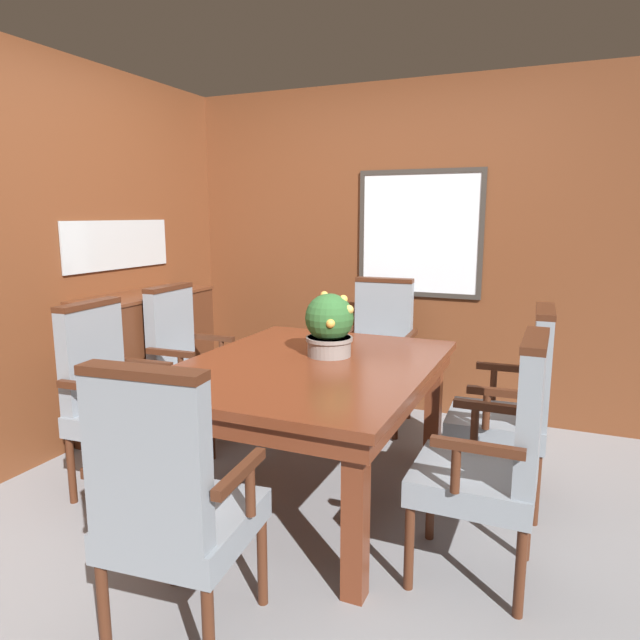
% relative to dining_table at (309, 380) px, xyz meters
% --- Properties ---
extents(ground_plane, '(14.00, 14.00, 0.00)m').
position_rel_dining_table_xyz_m(ground_plane, '(-0.05, -0.24, -0.64)').
color(ground_plane, gray).
extents(wall_back, '(7.20, 0.08, 2.45)m').
position_rel_dining_table_xyz_m(wall_back, '(-0.04, 1.61, 0.58)').
color(wall_back, brown).
rests_on(wall_back, ground_plane).
extents(wall_left, '(0.08, 7.20, 2.45)m').
position_rel_dining_table_xyz_m(wall_left, '(-1.68, -0.23, 0.58)').
color(wall_left, brown).
rests_on(wall_left, ground_plane).
extents(dining_table, '(1.24, 1.61, 0.74)m').
position_rel_dining_table_xyz_m(dining_table, '(0.00, 0.00, 0.00)').
color(dining_table, maroon).
rests_on(dining_table, ground_plane).
extents(chair_left_near, '(0.51, 0.53, 1.04)m').
position_rel_dining_table_xyz_m(chair_left_near, '(-0.99, -0.36, -0.09)').
color(chair_left_near, '#472314').
rests_on(chair_left_near, ground_plane).
extents(chair_right_far, '(0.51, 0.53, 1.04)m').
position_rel_dining_table_xyz_m(chair_right_far, '(1.00, 0.35, -0.09)').
color(chair_right_far, '#472314').
rests_on(chair_right_far, ground_plane).
extents(chair_left_far, '(0.50, 0.52, 1.04)m').
position_rel_dining_table_xyz_m(chair_left_far, '(-1.04, 0.37, -0.09)').
color(chair_left_far, '#472314').
rests_on(chair_left_far, ground_plane).
extents(chair_head_near, '(0.54, 0.53, 1.04)m').
position_rel_dining_table_xyz_m(chair_head_near, '(0.03, -1.19, -0.09)').
color(chair_head_near, '#472314').
rests_on(chair_head_near, ground_plane).
extents(chair_head_far, '(0.53, 0.51, 1.04)m').
position_rel_dining_table_xyz_m(chair_head_far, '(0.00, 1.22, -0.09)').
color(chair_head_far, '#472314').
rests_on(chair_head_far, ground_plane).
extents(chair_right_near, '(0.49, 0.51, 1.04)m').
position_rel_dining_table_xyz_m(chair_right_near, '(0.99, -0.36, -0.09)').
color(chair_right_near, '#472314').
rests_on(chair_right_near, ground_plane).
extents(potted_plant, '(0.27, 0.27, 0.35)m').
position_rel_dining_table_xyz_m(potted_plant, '(0.04, 0.18, 0.26)').
color(potted_plant, gray).
rests_on(potted_plant, dining_table).
extents(sideboard_cabinet, '(0.44, 1.04, 0.96)m').
position_rel_dining_table_xyz_m(sideboard_cabinet, '(-1.44, 0.46, -0.16)').
color(sideboard_cabinet, '#512816').
rests_on(sideboard_cabinet, ground_plane).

